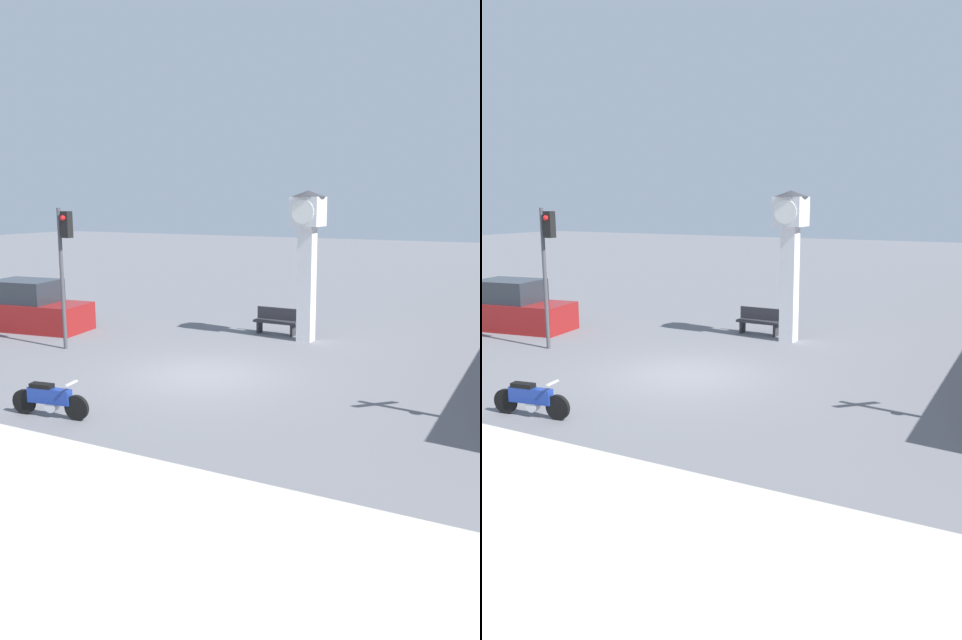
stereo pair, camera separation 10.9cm
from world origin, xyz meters
The scene contains 6 objects.
ground_plane centered at (0.00, 0.00, 0.00)m, with size 120.00×120.00×0.00m, color slate.
motorcycle centered at (-1.30, -4.37, 0.40)m, with size 1.87×0.49×0.83m.
clock_tower centered at (0.87, 5.14, 3.25)m, with size 1.13×1.13×4.93m.
traffic_light centered at (-5.32, 0.60, 3.02)m, with size 0.50×0.35×4.40m.
bench centered at (-0.42, 5.70, 0.49)m, with size 1.60×0.44×0.92m.
parked_car centered at (-8.72, 2.35, 0.75)m, with size 4.41×2.37×1.80m.
Camera 1 is at (8.29, -13.91, 4.61)m, focal length 35.00 mm.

